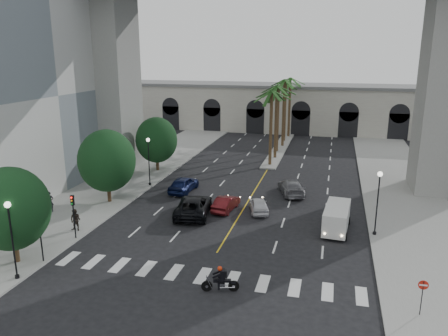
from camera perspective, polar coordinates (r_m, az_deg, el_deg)
ground at (r=30.81m, az=-1.95°, el=-12.58°), size 140.00×140.00×0.00m
sidewalk_left at (r=49.15m, az=-13.95°, el=-2.25°), size 8.00×100.00×0.15m
sidewalk_right at (r=44.16m, az=23.05°, el=-4.99°), size 8.00×100.00×0.15m
median at (r=66.19m, az=7.29°, el=2.51°), size 2.00×24.00×0.20m
pier_building at (r=82.17m, az=8.90°, el=7.82°), size 71.00×10.50×8.50m
bridge at (r=48.58m, az=9.75°, el=19.80°), size 75.00×13.00×26.00m
palm_a at (r=54.99m, az=6.26°, el=9.51°), size 3.20×3.20×10.30m
palm_b at (r=58.90m, az=6.93°, el=10.12°), size 3.20×3.20×10.60m
palm_c at (r=62.93m, az=7.14°, el=9.99°), size 3.20×3.20×10.10m
palm_d at (r=66.79m, az=7.91°, el=10.88°), size 3.20×3.20×10.90m
palm_e at (r=70.81m, az=8.08°, el=10.73°), size 3.20×3.20×10.40m
palm_f at (r=74.73m, az=8.67°, el=11.13°), size 3.20×3.20×10.70m
street_tree_near at (r=32.76m, az=-26.10°, el=-4.80°), size 5.20×5.20×6.89m
street_tree_mid at (r=42.91m, az=-15.05°, el=0.92°), size 5.44×5.44×7.21m
street_tree_far at (r=53.48m, az=-8.80°, el=3.64°), size 5.04×5.04×6.68m
lamp_post_left_near at (r=30.62m, az=-26.01°, el=-7.74°), size 0.40×0.40×5.35m
lamp_post_left_far at (r=47.63m, az=-9.80°, el=1.36°), size 0.40×0.40×5.35m
lamp_post_right at (r=36.11m, az=19.45°, el=-3.69°), size 0.40×0.40×5.35m
traffic_signal_near at (r=32.59m, az=-22.93°, el=-7.38°), size 0.25×0.18×3.65m
traffic_signal_far at (r=35.61m, az=-19.09°, el=-5.14°), size 0.25×0.18×3.65m
motorcycle_rider at (r=27.49m, az=-0.34°, el=-14.41°), size 2.29×0.81×1.68m
car_a at (r=40.18m, az=4.55°, el=-4.83°), size 2.62×4.22×1.34m
car_b at (r=40.42m, az=0.26°, el=-4.64°), size 1.89×4.26×1.36m
car_c at (r=39.37m, az=-4.01°, el=-4.96°), size 3.75×6.50×1.70m
car_d at (r=45.48m, az=8.79°, el=-2.47°), size 3.59×5.60×1.51m
car_e at (r=45.89m, az=-5.30°, el=-2.11°), size 2.21×4.90×1.63m
cargo_van at (r=36.90m, az=14.49°, el=-6.28°), size 2.34×5.08×2.10m
pedestrian_a at (r=42.67m, az=-21.80°, el=-4.12°), size 0.81×0.70×1.86m
pedestrian_b at (r=37.52m, az=-18.83°, el=-6.45°), size 0.92×0.73×1.82m
do_not_enter_sign at (r=26.98m, az=24.52°, el=-14.37°), size 0.55×0.05×2.25m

